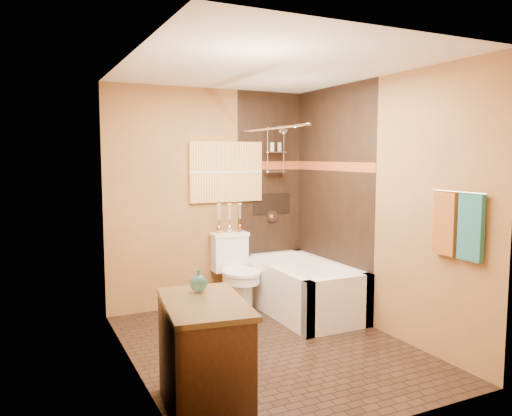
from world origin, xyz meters
TOP-DOWN VIEW (x-y plane):
  - floor at (0.00, 0.00)m, footprint 3.00×3.00m
  - wall_left at (-1.20, 0.00)m, footprint 0.02×3.00m
  - wall_right at (1.20, 0.00)m, footprint 0.02×3.00m
  - wall_back at (0.00, 1.50)m, footprint 2.40×0.02m
  - wall_front at (0.00, -1.50)m, footprint 2.40×0.02m
  - ceiling at (0.00, 0.00)m, footprint 3.00×3.00m
  - alcove_tile_back at (0.78, 1.49)m, footprint 0.85×0.01m
  - alcove_tile_right at (1.19, 0.75)m, footprint 0.01×1.50m
  - mosaic_band_back at (0.78, 1.48)m, footprint 0.85×0.01m
  - mosaic_band_right at (1.18, 0.75)m, footprint 0.01×1.50m
  - alcove_niche at (0.80, 1.48)m, footprint 0.50×0.01m
  - shower_fixtures at (0.80, 1.38)m, footprint 0.24×0.33m
  - curtain_rod at (0.40, 0.75)m, footprint 0.03×1.55m
  - towel_bar at (1.15, -1.05)m, footprint 0.02×0.55m
  - towel_teal at (1.16, -1.18)m, footprint 0.05×0.22m
  - towel_rust at (1.16, -0.92)m, footprint 0.05×0.22m
  - sunset_painting at (0.20, 1.48)m, footprint 0.90×0.04m
  - vanity_mirror at (-1.19, -0.83)m, footprint 0.01×1.00m
  - bathtub at (0.80, 0.75)m, footprint 0.80×1.50m
  - toilet at (0.20, 1.20)m, footprint 0.43×0.64m
  - vanity at (-0.92, -0.83)m, footprint 0.65×0.94m
  - teal_bottle at (-0.87, -0.60)m, footprint 0.16×0.16m
  - bud_vases at (0.20, 1.39)m, footprint 0.33×0.07m

SIDE VIEW (x-z plane):
  - floor at x=0.00m, z-range 0.00..0.00m
  - bathtub at x=0.80m, z-range -0.05..0.50m
  - vanity at x=-0.92m, z-range 0.00..0.77m
  - toilet at x=0.20m, z-range 0.00..0.85m
  - teal_bottle at x=-0.87m, z-range 0.75..0.95m
  - bud_vases at x=0.20m, z-range 0.86..1.19m
  - alcove_niche at x=0.80m, z-range 1.02..1.27m
  - towel_teal at x=1.16m, z-range 0.92..1.44m
  - towel_rust at x=1.16m, z-range 0.92..1.44m
  - wall_left at x=-1.20m, z-range 0.00..2.50m
  - wall_right at x=1.20m, z-range 0.00..2.50m
  - wall_back at x=0.00m, z-range 0.00..2.50m
  - wall_front at x=0.00m, z-range 0.00..2.50m
  - alcove_tile_back at x=0.78m, z-range 0.00..2.50m
  - alcove_tile_right at x=1.19m, z-range 0.00..2.50m
  - towel_bar at x=1.15m, z-range 1.44..1.46m
  - vanity_mirror at x=-1.19m, z-range 1.05..1.95m
  - sunset_painting at x=0.20m, z-range 1.20..1.90m
  - mosaic_band_back at x=0.78m, z-range 1.57..1.67m
  - mosaic_band_right at x=1.18m, z-range 1.57..1.67m
  - shower_fixtures at x=0.80m, z-range 1.08..2.25m
  - curtain_rod at x=0.40m, z-range 2.01..2.03m
  - ceiling at x=0.00m, z-range 2.50..2.50m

